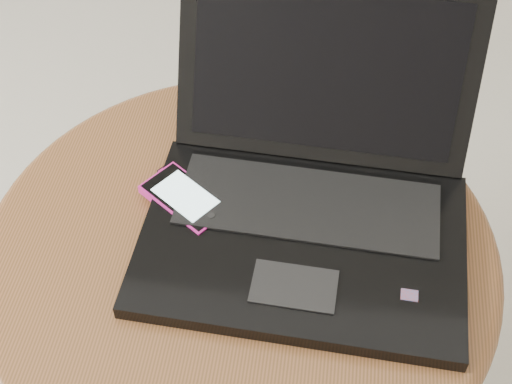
# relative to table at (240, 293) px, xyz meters

# --- Properties ---
(table) EXTENTS (0.64, 0.64, 0.51)m
(table) POSITION_rel_table_xyz_m (0.00, 0.00, 0.00)
(table) COLOR #552717
(table) RESTS_ON ground
(laptop) EXTENTS (0.40, 0.39, 0.24)m
(laptop) POSITION_rel_table_xyz_m (0.08, 0.06, 0.15)
(laptop) COLOR black
(laptop) RESTS_ON table
(phone_black) EXTENTS (0.13, 0.12, 0.01)m
(phone_black) POSITION_rel_table_xyz_m (-0.06, 0.09, 0.11)
(phone_black) COLOR black
(phone_black) RESTS_ON table
(phone_pink) EXTENTS (0.13, 0.12, 0.01)m
(phone_pink) POSITION_rel_table_xyz_m (-0.07, 0.05, 0.13)
(phone_pink) COLOR #D91F92
(phone_pink) RESTS_ON phone_black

